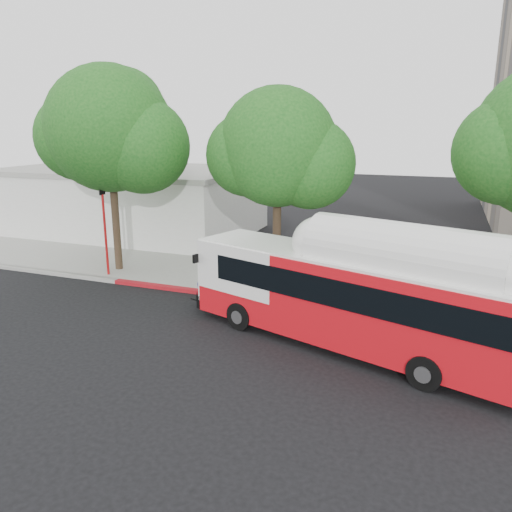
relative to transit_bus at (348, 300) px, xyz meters
The scene contains 9 objects.
ground 3.61m from the transit_bus, 164.66° to the right, with size 120.00×120.00×0.00m, color black.
sidewalk 6.63m from the transit_bus, 118.80° to the left, with size 60.00×5.00×0.15m, color gray.
curb_strip 4.62m from the transit_bus, 135.53° to the left, with size 60.00×0.30×0.15m, color gray.
red_curb_segment 7.00m from the transit_bus, 153.47° to the left, with size 10.00×0.32×0.16m, color maroon.
street_tree_left 13.50m from the transit_bus, 157.97° to the left, with size 6.67×5.80×9.74m.
street_tree_mid 7.69m from the transit_bus, 125.39° to the left, with size 5.75×5.00×8.62m.
low_commercial_bldg 21.58m from the transit_bus, 142.45° to the left, with size 16.20×10.20×4.25m.
transit_bus is the anchor object (origin of this frame).
signal_pole 12.57m from the transit_bus, 163.02° to the left, with size 0.12×0.39×4.17m.
Camera 1 is at (5.64, -14.25, 7.03)m, focal length 35.00 mm.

